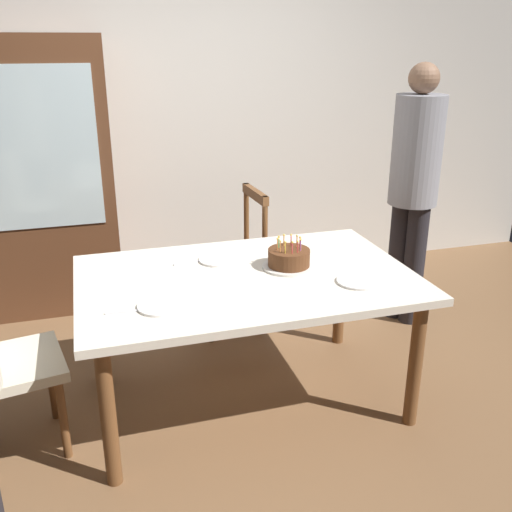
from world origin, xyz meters
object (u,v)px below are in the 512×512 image
(birthday_cake, at_px, (289,259))
(person_guest, at_px, (414,181))
(plate_near_guest, at_px, (359,281))
(china_cabinet, at_px, (30,181))
(dining_table, at_px, (247,289))
(plate_near_celebrant, at_px, (162,306))
(chair_spindle_back, at_px, (231,264))
(plate_far_side, at_px, (219,259))

(birthday_cake, relative_size, person_guest, 0.16)
(plate_near_guest, bearing_deg, china_cabinet, 131.72)
(dining_table, relative_size, birthday_cake, 6.03)
(dining_table, distance_m, plate_near_guest, 0.57)
(birthday_cake, height_order, person_guest, person_guest)
(plate_near_celebrant, distance_m, china_cabinet, 1.92)
(dining_table, height_order, birthday_cake, birthday_cake)
(plate_near_celebrant, bearing_deg, chair_spindle_back, 61.52)
(chair_spindle_back, bearing_deg, person_guest, -11.11)
(birthday_cake, bearing_deg, dining_table, -170.34)
(chair_spindle_back, bearing_deg, dining_table, -99.14)
(plate_near_guest, relative_size, china_cabinet, 0.12)
(dining_table, distance_m, china_cabinet, 1.93)
(chair_spindle_back, relative_size, china_cabinet, 0.50)
(plate_near_guest, relative_size, chair_spindle_back, 0.23)
(birthday_cake, height_order, china_cabinet, china_cabinet)
(birthday_cake, relative_size, plate_near_celebrant, 1.27)
(dining_table, bearing_deg, birthday_cake, 9.66)
(plate_near_celebrant, relative_size, person_guest, 0.13)
(china_cabinet, bearing_deg, plate_near_celebrant, -70.56)
(birthday_cake, xyz_separation_m, person_guest, (1.08, 0.59, 0.21))
(birthday_cake, distance_m, plate_near_celebrant, 0.76)
(plate_far_side, relative_size, chair_spindle_back, 0.23)
(person_guest, bearing_deg, birthday_cake, -151.15)
(plate_far_side, xyz_separation_m, plate_near_guest, (0.59, -0.49, 0.00))
(plate_near_guest, bearing_deg, dining_table, 154.12)
(plate_near_guest, bearing_deg, chair_spindle_back, 108.24)
(plate_far_side, xyz_separation_m, person_guest, (1.41, 0.39, 0.25))
(dining_table, distance_m, plate_far_side, 0.27)
(birthday_cake, bearing_deg, plate_near_guest, -47.29)
(dining_table, distance_m, plate_near_celebrant, 0.53)
(dining_table, xyz_separation_m, china_cabinet, (-1.10, 1.56, 0.29))
(birthday_cake, distance_m, plate_far_side, 0.39)
(dining_table, bearing_deg, chair_spindle_back, 80.86)
(birthday_cake, height_order, plate_near_guest, birthday_cake)
(plate_far_side, height_order, chair_spindle_back, chair_spindle_back)
(plate_far_side, relative_size, plate_near_guest, 1.00)
(birthday_cake, bearing_deg, plate_far_side, 147.91)
(person_guest, bearing_deg, chair_spindle_back, 168.89)
(person_guest, bearing_deg, plate_near_guest, -132.73)
(birthday_cake, xyz_separation_m, china_cabinet, (-1.34, 1.52, 0.17))
(plate_near_celebrant, distance_m, chair_spindle_back, 1.30)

